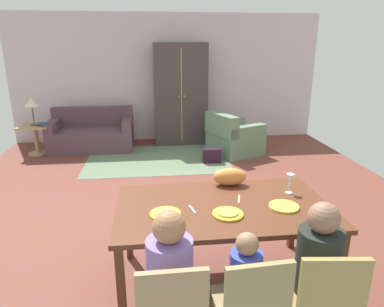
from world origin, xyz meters
name	(u,v)px	position (x,y,z in m)	size (l,w,h in m)	color
ground_plane	(180,193)	(0.00, 0.48, -0.01)	(6.64, 6.15, 0.02)	brown
back_wall	(167,78)	(0.00, 3.60, 1.35)	(6.64, 0.10, 2.70)	silver
dining_table	(223,212)	(0.21, -1.53, 0.69)	(1.81, 1.06, 0.76)	#592E1A
plate_near_man	(165,214)	(-0.28, -1.65, 0.77)	(0.25, 0.25, 0.02)	yellow
pizza_near_man	(165,212)	(-0.28, -1.65, 0.78)	(0.17, 0.17, 0.01)	gold
plate_near_child	(228,214)	(0.21, -1.71, 0.77)	(0.25, 0.25, 0.02)	gold
pizza_near_child	(228,212)	(0.21, -1.71, 0.78)	(0.17, 0.17, 0.01)	gold
plate_near_woman	(284,206)	(0.71, -1.63, 0.77)	(0.25, 0.25, 0.02)	yellow
wine_glass	(290,180)	(0.86, -1.35, 0.89)	(0.07, 0.07, 0.19)	silver
fork	(192,209)	(-0.06, -1.58, 0.76)	(0.02, 0.15, 0.01)	silver
knife	(239,199)	(0.38, -1.43, 0.76)	(0.01, 0.17, 0.01)	silver
person_man	(170,290)	(-0.28, -2.24, 0.51)	(0.30, 0.40, 1.11)	#263D42
dining_chair_child	(251,305)	(0.22, -2.42, 0.49)	(0.45, 0.45, 0.87)	#9B8752
person_child	(243,295)	(0.21, -2.25, 0.43)	(0.22, 0.29, 0.92)	#363253
dining_chair_woman	(324,299)	(0.70, -2.42, 0.49)	(0.46, 0.46, 0.87)	#A0884A
person_woman	(314,279)	(0.71, -2.24, 0.51)	(0.31, 0.41, 1.11)	#343955
cat	(230,177)	(0.36, -1.10, 0.84)	(0.32, 0.16, 0.17)	orange
area_rug	(157,159)	(-0.29, 2.07, 0.00)	(2.60, 1.80, 0.01)	#607558
couch	(92,134)	(-1.59, 2.93, 0.30)	(1.64, 0.86, 0.82)	#543C46
armchair	(233,138)	(1.19, 2.25, 0.32)	(1.13, 1.13, 0.82)	slate
armoire	(180,94)	(0.25, 3.21, 1.05)	(1.10, 0.59, 2.10)	#403534
side_table	(36,135)	(-2.61, 2.67, 0.38)	(0.56, 0.56, 0.58)	tan
table_lamp	(31,103)	(-2.61, 2.67, 1.01)	(0.26, 0.26, 0.54)	#41473F
book_lower	(43,124)	(-2.44, 2.65, 0.59)	(0.22, 0.16, 0.03)	maroon
book_upper	(44,123)	(-2.41, 2.62, 0.62)	(0.22, 0.16, 0.03)	navy
handbag	(212,156)	(0.69, 1.77, 0.13)	(0.32, 0.16, 0.26)	black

